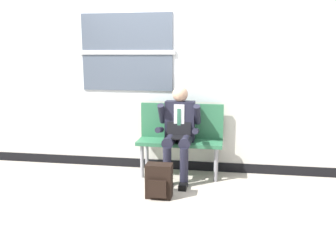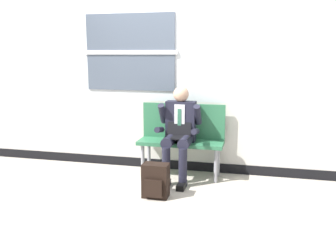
# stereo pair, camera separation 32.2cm
# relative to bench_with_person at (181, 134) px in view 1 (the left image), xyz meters

# --- Properties ---
(ground_plane) EXTENTS (18.00, 18.00, 0.00)m
(ground_plane) POSITION_rel_bench_with_person_xyz_m (-0.27, -0.42, -0.58)
(ground_plane) COLOR #B2A899
(station_wall) EXTENTS (6.34, 0.16, 2.68)m
(station_wall) POSITION_rel_bench_with_person_xyz_m (-0.27, 0.27, 0.75)
(station_wall) COLOR silver
(station_wall) RESTS_ON ground
(bench_with_person) EXTENTS (1.17, 0.42, 1.00)m
(bench_with_person) POSITION_rel_bench_with_person_xyz_m (0.00, 0.00, 0.00)
(bench_with_person) COLOR #2D6B47
(bench_with_person) RESTS_ON ground
(person_seated) EXTENTS (0.57, 0.70, 1.26)m
(person_seated) POSITION_rel_bench_with_person_xyz_m (0.00, -0.21, 0.10)
(person_seated) COLOR #1E1E2D
(person_seated) RESTS_ON ground
(backpack) EXTENTS (0.31, 0.22, 0.41)m
(backpack) POSITION_rel_bench_with_person_xyz_m (-0.14, -0.90, -0.38)
(backpack) COLOR black
(backpack) RESTS_ON ground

